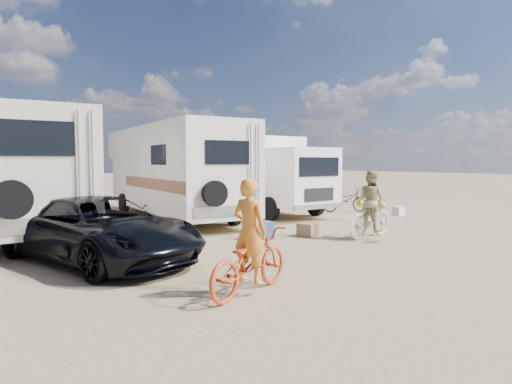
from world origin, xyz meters
TOP-DOWN VIEW (x-y plane):
  - ground at (0.00, 0.00)m, footprint 140.00×140.00m
  - rv_main at (0.25, 7.43)m, footprint 3.39×8.83m
  - rv_left at (-4.63, 7.12)m, footprint 3.53×8.80m
  - box_truck at (4.01, 6.97)m, footprint 2.68×6.79m
  - dark_suv at (-4.10, 2.16)m, footprint 3.43×5.30m
  - bike_man at (-2.95, -1.53)m, footprint 2.08×1.26m
  - bike_woman at (2.75, 0.56)m, footprint 1.88×0.66m
  - rider_man at (-2.95, -1.53)m, footprint 0.56×0.70m
  - rider_woman at (2.75, 0.56)m, footprint 0.69×0.86m
  - bike_parked at (6.91, 5.08)m, footprint 2.01×1.58m
  - cooler at (0.22, 2.19)m, footprint 0.66×0.54m
  - crate at (1.53, 1.77)m, footprint 0.58×0.58m

SIDE VIEW (x-z plane):
  - ground at x=0.00m, z-range 0.00..0.00m
  - crate at x=1.53m, z-range 0.00..0.37m
  - cooler at x=0.22m, z-range 0.00..0.47m
  - bike_parked at x=6.91m, z-range 0.00..1.02m
  - bike_man at x=-2.95m, z-range 0.00..1.03m
  - bike_woman at x=2.75m, z-range 0.00..1.11m
  - dark_suv at x=-4.10m, z-range 0.00..1.36m
  - rider_man at x=-2.95m, z-range 0.00..1.66m
  - rider_woman at x=2.75m, z-range 0.00..1.67m
  - box_truck at x=4.01m, z-range 0.00..3.06m
  - rv_main at x=0.25m, z-range 0.00..3.32m
  - rv_left at x=-4.63m, z-range 0.00..3.34m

